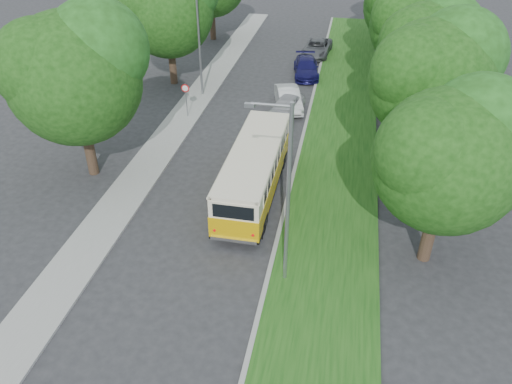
% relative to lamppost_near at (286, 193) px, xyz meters
% --- Properties ---
extents(ground, '(120.00, 120.00, 0.00)m').
position_rel_lamppost_near_xyz_m(ground, '(-4.21, 2.50, -4.37)').
color(ground, '#29292C').
rests_on(ground, ground).
extents(curb, '(0.20, 70.00, 0.15)m').
position_rel_lamppost_near_xyz_m(curb, '(-0.61, 7.50, -4.29)').
color(curb, gray).
rests_on(curb, ground).
extents(grass_verge, '(4.50, 70.00, 0.13)m').
position_rel_lamppost_near_xyz_m(grass_verge, '(1.74, 7.50, -4.30)').
color(grass_verge, '#194713').
rests_on(grass_verge, ground).
extents(sidewalk, '(2.20, 70.00, 0.12)m').
position_rel_lamppost_near_xyz_m(sidewalk, '(-9.01, 7.50, -4.31)').
color(sidewalk, gray).
rests_on(sidewalk, ground).
extents(treeline, '(24.27, 41.91, 9.46)m').
position_rel_lamppost_near_xyz_m(treeline, '(-1.06, 20.49, 1.56)').
color(treeline, '#332319').
rests_on(treeline, ground).
extents(lamppost_near, '(1.71, 0.16, 8.00)m').
position_rel_lamppost_near_xyz_m(lamppost_near, '(0.00, 0.00, 0.00)').
color(lamppost_near, gray).
rests_on(lamppost_near, ground).
extents(lamppost_far, '(1.71, 0.16, 7.50)m').
position_rel_lamppost_near_xyz_m(lamppost_far, '(-8.91, 18.50, -0.25)').
color(lamppost_far, gray).
rests_on(lamppost_far, ground).
extents(warning_sign, '(0.56, 0.10, 2.50)m').
position_rel_lamppost_near_xyz_m(warning_sign, '(-8.71, 14.48, -2.66)').
color(warning_sign, gray).
rests_on(warning_sign, ground).
extents(vintage_bus, '(2.48, 9.34, 2.77)m').
position_rel_lamppost_near_xyz_m(vintage_bus, '(-2.39, 6.07, -2.98)').
color(vintage_bus, '#DCA806').
rests_on(vintage_bus, ground).
extents(car_silver, '(2.65, 4.40, 1.40)m').
position_rel_lamppost_near_xyz_m(car_silver, '(-2.16, 15.93, -3.67)').
color(car_silver, '#AEAEB3').
rests_on(car_silver, ground).
extents(car_white, '(2.67, 4.57, 1.42)m').
position_rel_lamppost_near_xyz_m(car_white, '(-2.16, 17.43, -3.66)').
color(car_white, silver).
rests_on(car_white, ground).
extents(car_blue, '(2.61, 4.96, 1.37)m').
position_rel_lamppost_near_xyz_m(car_blue, '(-1.61, 24.10, -3.68)').
color(car_blue, '#13124F').
rests_on(car_blue, ground).
extents(car_grey, '(2.68, 5.09, 1.37)m').
position_rel_lamppost_near_xyz_m(car_grey, '(-1.21, 29.47, -3.69)').
color(car_grey, '#525559').
rests_on(car_grey, ground).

